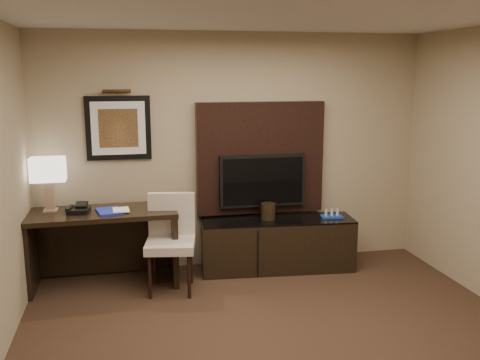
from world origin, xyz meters
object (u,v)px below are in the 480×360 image
object	(u,v)px
ice_bucket	(268,211)
minibar_tray	(332,214)
desk_chair	(170,244)
desk_phone	(79,208)
tv	(262,181)
desk	(104,248)
credenza	(277,244)
table_lamp	(49,183)

from	to	relation	value
ice_bucket	minibar_tray	world-z (taller)	ice_bucket
desk_chair	desk_phone	xyz separation A→B (m)	(-0.91, 0.28, 0.36)
desk_phone	tv	bearing A→B (deg)	15.88
desk	credenza	distance (m)	1.94
ice_bucket	credenza	bearing A→B (deg)	-10.85
table_lamp	desk_phone	bearing A→B (deg)	-27.12
minibar_tray	desk	bearing A→B (deg)	179.86
desk_chair	table_lamp	bearing A→B (deg)	170.12
credenza	tv	distance (m)	0.76
credenza	desk_phone	distance (m)	2.25
tv	table_lamp	xyz separation A→B (m)	(-2.33, -0.13, 0.10)
tv	minibar_tray	xyz separation A→B (m)	(0.77, -0.25, -0.38)
desk_phone	credenza	bearing A→B (deg)	10.42
table_lamp	desk_chair	bearing A→B (deg)	-19.78
tv	minibar_tray	world-z (taller)	tv
desk_chair	ice_bucket	xyz separation A→B (m)	(1.15, 0.39, 0.18)
credenza	table_lamp	xyz separation A→B (m)	(-2.47, 0.06, 0.82)
desk	tv	distance (m)	1.92
desk	table_lamp	world-z (taller)	table_lamp
desk	credenza	xyz separation A→B (m)	(1.94, 0.05, -0.11)
desk	table_lamp	xyz separation A→B (m)	(-0.53, 0.11, 0.71)
desk	ice_bucket	size ratio (longest dim) A/B	8.14
desk_chair	table_lamp	xyz separation A→B (m)	(-1.21, 0.43, 0.60)
tv	desk_phone	xyz separation A→B (m)	(-2.03, -0.28, -0.15)
desk_phone	desk	bearing A→B (deg)	17.22
table_lamp	desk	bearing A→B (deg)	-12.09
table_lamp	minibar_tray	world-z (taller)	table_lamp
tv	ice_bucket	world-z (taller)	tv
minibar_tray	table_lamp	bearing A→B (deg)	177.79
credenza	ice_bucket	world-z (taller)	ice_bucket
desk	desk_chair	size ratio (longest dim) A/B	1.49
ice_bucket	desk_phone	bearing A→B (deg)	-176.98
desk	tv	size ratio (longest dim) A/B	1.53
desk_chair	desk_phone	bearing A→B (deg)	172.65
desk_phone	ice_bucket	bearing A→B (deg)	11.14
credenza	minibar_tray	distance (m)	0.72
table_lamp	desk_phone	world-z (taller)	table_lamp
desk_phone	minibar_tray	xyz separation A→B (m)	(2.80, 0.03, -0.23)
credenza	ice_bucket	bearing A→B (deg)	174.13
credenza	desk_chair	distance (m)	1.33
desk_phone	ice_bucket	xyz separation A→B (m)	(2.06, 0.11, -0.18)
desk	desk_phone	bearing A→B (deg)	-172.37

